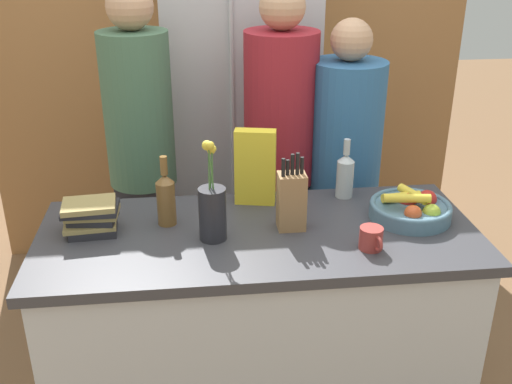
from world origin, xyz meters
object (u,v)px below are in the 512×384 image
object	(u,v)px
person_in_red_tee	(343,170)
flower_vase	(212,210)
knife_block	(292,200)
person_in_blue	(280,151)
coffee_mug	(371,239)
bottle_oil	(166,198)
fruit_bowl	(411,208)
refrigerator	(239,108)
cereal_box	(255,167)
person_at_sink	(142,151)
book_stack	(91,217)
bottle_vinegar	(345,174)

from	to	relation	value
person_in_red_tee	flower_vase	bearing A→B (deg)	-129.42
knife_block	person_in_blue	bearing A→B (deg)	85.16
coffee_mug	bottle_oil	size ratio (longest dim) A/B	0.42
fruit_bowl	flower_vase	xyz separation A→B (m)	(-0.77, -0.08, 0.07)
refrigerator	cereal_box	xyz separation A→B (m)	(-0.02, -1.00, 0.05)
person_at_sink	person_in_blue	bearing A→B (deg)	12.18
bottle_oil	cereal_box	bearing A→B (deg)	23.02
person_in_blue	knife_block	bearing A→B (deg)	-118.56
knife_block	book_stack	bearing A→B (deg)	176.12
knife_block	bottle_vinegar	size ratio (longest dim) A/B	1.19
person_in_blue	person_in_red_tee	world-z (taller)	person_in_blue
cereal_box	bottle_vinegar	distance (m)	0.38
bottle_vinegar	person_in_blue	world-z (taller)	person_in_blue
fruit_bowl	bottle_vinegar	distance (m)	0.31
book_stack	person_in_red_tee	world-z (taller)	person_in_red_tee
knife_block	person_in_red_tee	distance (m)	0.70
refrigerator	person_in_red_tee	size ratio (longest dim) A/B	1.28
refrigerator	cereal_box	size ratio (longest dim) A/B	6.55
knife_block	bottle_oil	world-z (taller)	knife_block
refrigerator	coffee_mug	size ratio (longest dim) A/B	17.65
person_at_sink	person_in_red_tee	xyz separation A→B (m)	(0.94, -0.09, -0.10)
knife_block	coffee_mug	bearing A→B (deg)	-36.98
flower_vase	bottle_vinegar	distance (m)	0.64
coffee_mug	person_in_red_tee	distance (m)	0.79
person_at_sink	person_in_red_tee	bearing A→B (deg)	9.91
person_in_blue	bottle_oil	bearing A→B (deg)	-156.37
bottle_oil	person_at_sink	size ratio (longest dim) A/B	0.16
person_in_blue	bottle_vinegar	bearing A→B (deg)	-85.22
book_stack	person_in_blue	size ratio (longest dim) A/B	0.12
cereal_box	fruit_bowl	bearing A→B (deg)	-19.65
flower_vase	person_in_blue	size ratio (longest dim) A/B	0.22
person_in_red_tee	cereal_box	bearing A→B (deg)	-136.56
fruit_bowl	bottle_oil	distance (m)	0.94
bottle_oil	bottle_vinegar	bearing A→B (deg)	13.02
knife_block	bottle_oil	size ratio (longest dim) A/B	1.10
fruit_bowl	knife_block	bearing A→B (deg)	-176.62
book_stack	person_at_sink	world-z (taller)	person_at_sink
flower_vase	coffee_mug	xyz separation A→B (m)	(0.54, -0.14, -0.07)
bottle_vinegar	person_in_red_tee	distance (m)	0.37
person_in_red_tee	knife_block	bearing A→B (deg)	-115.01
person_at_sink	person_in_blue	size ratio (longest dim) A/B	1.00
knife_block	bottle_oil	bearing A→B (deg)	169.38
book_stack	knife_block	bearing A→B (deg)	-3.88
flower_vase	person_in_red_tee	size ratio (longest dim) A/B	0.24
person_at_sink	bottle_vinegar	bearing A→B (deg)	-11.18
coffee_mug	bottle_oil	bearing A→B (deg)	158.83
coffee_mug	book_stack	bearing A→B (deg)	166.35
cereal_box	flower_vase	bearing A→B (deg)	-122.88
cereal_box	person_in_blue	world-z (taller)	person_in_blue
flower_vase	coffee_mug	bearing A→B (deg)	-14.31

